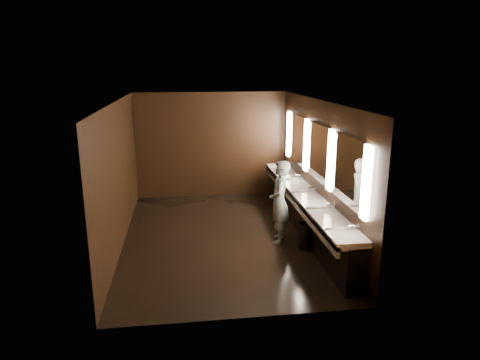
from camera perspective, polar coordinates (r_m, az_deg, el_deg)
The scene contains 10 objects.
floor at distance 9.01m, azimuth -2.37°, elevation -7.58°, with size 6.00×6.00×0.00m, color black.
ceiling at distance 8.35m, azimuth -2.57°, elevation 10.46°, with size 4.00×6.00×0.02m, color #2D2D2B.
wall_back at distance 11.50m, azimuth -3.86°, elevation 4.66°, with size 4.00×0.02×2.80m, color black.
wall_front at distance 5.72m, azimuth 0.34°, elevation -6.09°, with size 4.00×0.02×2.80m, color black.
wall_left at distance 8.63m, azimuth -15.80°, elevation 0.62°, with size 0.02×6.00×2.80m, color black.
wall_right at distance 8.97m, azimuth 10.36°, elevation 1.49°, with size 0.02×6.00×2.80m, color black.
sink_counter at distance 9.16m, azimuth 8.86°, elevation -4.05°, with size 0.55×5.40×1.01m.
mirror_band at distance 8.89m, azimuth 10.35°, elevation 3.68°, with size 0.06×5.03×1.15m.
person at distance 8.55m, azimuth 5.28°, elevation -2.94°, with size 0.61×0.40×1.67m, color #8CCBD0.
trash_bin at distance 8.47m, azimuth 8.89°, elevation -7.40°, with size 0.33×0.33×0.51m, color black.
Camera 1 is at (-0.75, -8.29, 3.46)m, focal length 32.00 mm.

